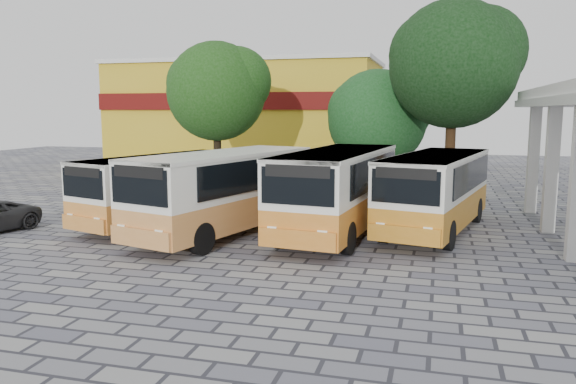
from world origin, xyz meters
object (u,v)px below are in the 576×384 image
(bus_far_left, at_px, (163,185))
(bus_far_right, at_px, (436,188))
(bus_centre_left, at_px, (224,188))
(bus_centre_right, at_px, (338,186))

(bus_far_left, bearing_deg, bus_far_right, 23.80)
(bus_far_left, height_order, bus_centre_left, bus_centre_left)
(bus_far_left, height_order, bus_centre_right, bus_centre_right)
(bus_far_right, bearing_deg, bus_centre_left, -148.43)
(bus_far_right, bearing_deg, bus_centre_right, -146.22)
(bus_centre_left, bearing_deg, bus_centre_right, 32.30)
(bus_far_left, xyz_separation_m, bus_centre_right, (7.13, -0.05, 0.20))
(bus_far_left, xyz_separation_m, bus_far_right, (10.61, 1.29, 0.10))
(bus_centre_left, bearing_deg, bus_far_right, 34.27)
(bus_centre_left, distance_m, bus_centre_right, 4.16)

